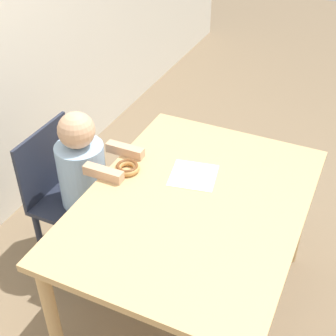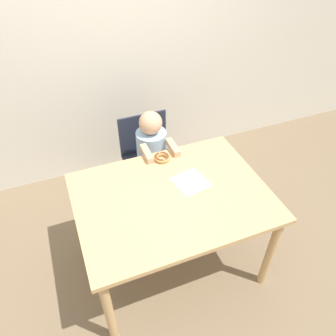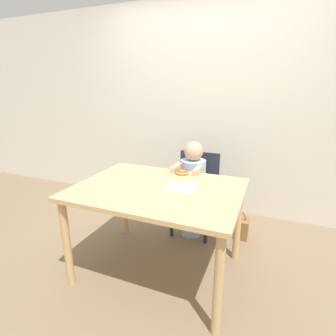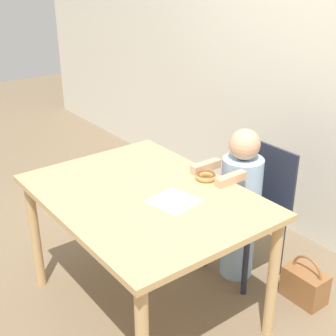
{
  "view_description": "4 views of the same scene",
  "coord_description": "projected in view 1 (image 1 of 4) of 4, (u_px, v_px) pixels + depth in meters",
  "views": [
    {
      "loc": [
        -1.51,
        -0.57,
        2.14
      ],
      "look_at": [
        0.02,
        0.14,
        0.89
      ],
      "focal_mm": 50.0,
      "sensor_mm": 36.0,
      "label": 1
    },
    {
      "loc": [
        -0.59,
        -1.42,
        2.35
      ],
      "look_at": [
        0.02,
        0.14,
        0.89
      ],
      "focal_mm": 35.0,
      "sensor_mm": 36.0,
      "label": 2
    },
    {
      "loc": [
        0.8,
        -1.74,
        1.52
      ],
      "look_at": [
        0.02,
        0.14,
        0.89
      ],
      "focal_mm": 28.0,
      "sensor_mm": 36.0,
      "label": 3
    },
    {
      "loc": [
        1.86,
        -1.25,
        1.94
      ],
      "look_at": [
        0.02,
        0.14,
        0.89
      ],
      "focal_mm": 50.0,
      "sensor_mm": 36.0,
      "label": 4
    }
  ],
  "objects": [
    {
      "name": "chair",
      "position": [
        69.0,
        195.0,
        2.61
      ],
      "size": [
        0.44,
        0.4,
        0.86
      ],
      "color": "#232838",
      "rests_on": "ground_plane"
    },
    {
      "name": "dining_table",
      "position": [
        194.0,
        216.0,
        2.16
      ],
      "size": [
        1.29,
        0.96,
        0.77
      ],
      "color": "tan",
      "rests_on": "ground_plane"
    },
    {
      "name": "napkin",
      "position": [
        193.0,
        175.0,
        2.26
      ],
      "size": [
        0.25,
        0.25,
        0.0
      ],
      "color": "white",
      "rests_on": "dining_table"
    },
    {
      "name": "child_figure",
      "position": [
        86.0,
        194.0,
        2.55
      ],
      "size": [
        0.26,
        0.44,
        1.02
      ],
      "color": "#99BCE0",
      "rests_on": "ground_plane"
    },
    {
      "name": "ground_plane",
      "position": [
        190.0,
        307.0,
        2.57
      ],
      "size": [
        12.0,
        12.0,
        0.0
      ],
      "primitive_type": "plane",
      "color": "#7A664C"
    },
    {
      "name": "donut",
      "position": [
        127.0,
        167.0,
        2.28
      ],
      "size": [
        0.12,
        0.12,
        0.04
      ],
      "color": "tan",
      "rests_on": "dining_table"
    },
    {
      "name": "handbag",
      "position": [
        110.0,
        196.0,
        3.16
      ],
      "size": [
        0.26,
        0.16,
        0.31
      ],
      "color": "brown",
      "rests_on": "ground_plane"
    }
  ]
}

